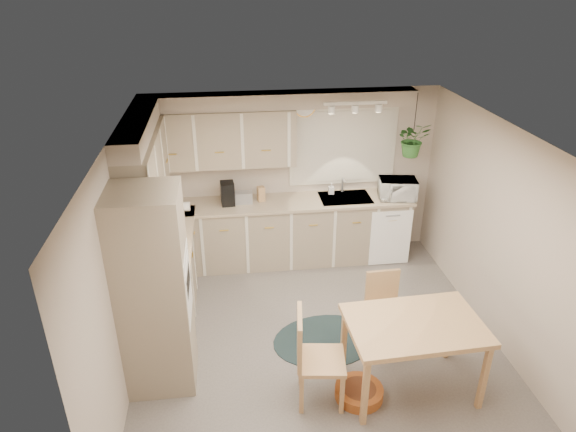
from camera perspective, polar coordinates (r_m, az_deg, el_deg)
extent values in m
plane|color=slate|center=(6.06, 3.26, -13.50)|extent=(4.20, 4.20, 0.00)
plane|color=silver|center=(4.89, 3.97, 8.73)|extent=(4.20, 4.20, 0.00)
cube|color=#B3A494|center=(7.25, 0.53, 4.59)|extent=(4.00, 0.04, 2.40)
cube|color=#B3A494|center=(3.75, 9.82, -19.50)|extent=(4.00, 0.04, 2.40)
cube|color=#B3A494|center=(5.40, -17.84, -4.75)|extent=(0.04, 4.20, 2.40)
cube|color=#B3A494|center=(6.05, 22.56, -2.12)|extent=(0.04, 4.20, 2.40)
cube|color=gray|center=(6.48, -13.14, -6.41)|extent=(0.60, 1.85, 0.90)
cube|color=gray|center=(7.27, -0.73, -1.86)|extent=(3.60, 0.60, 0.90)
cube|color=tan|center=(6.24, -13.48, -2.76)|extent=(0.64, 1.89, 0.04)
cube|color=tan|center=(7.05, -0.75, 1.48)|extent=(3.64, 0.64, 0.04)
cube|color=gray|center=(5.11, -14.65, -8.19)|extent=(0.65, 0.65, 2.10)
cube|color=white|center=(5.07, -11.04, -8.04)|extent=(0.02, 0.56, 0.58)
cube|color=gray|center=(6.00, -15.55, 5.35)|extent=(0.35, 2.00, 0.75)
cube|color=gray|center=(6.81, -7.70, 8.51)|extent=(2.00, 0.35, 0.75)
cube|color=#B3A494|center=(5.86, -16.35, 9.67)|extent=(0.30, 2.00, 0.20)
cube|color=#B3A494|center=(6.75, -0.98, 12.76)|extent=(3.60, 0.30, 0.20)
cube|color=white|center=(5.73, -13.89, -5.29)|extent=(0.52, 0.58, 0.02)
cube|color=white|center=(5.52, -14.60, -1.25)|extent=(0.40, 0.60, 0.14)
cube|color=silver|center=(7.21, 6.15, 7.69)|extent=(1.40, 0.02, 1.00)
cube|color=beige|center=(7.22, 6.13, 7.72)|extent=(1.50, 0.02, 1.10)
cube|color=#9DA0A5|center=(7.22, 6.37, 1.73)|extent=(0.70, 0.48, 0.10)
cube|color=white|center=(7.32, 11.31, -2.43)|extent=(0.58, 0.02, 0.83)
cube|color=white|center=(6.52, 7.50, 12.34)|extent=(0.80, 0.04, 0.04)
cylinder|color=#E7B251|center=(6.94, 1.86, 12.10)|extent=(0.30, 0.03, 0.30)
cube|color=tan|center=(5.36, 13.49, -14.88)|extent=(1.31, 0.90, 0.81)
cube|color=tan|center=(5.07, 3.75, -15.47)|extent=(0.53, 0.53, 1.00)
cube|color=tan|center=(5.83, 10.82, -10.46)|extent=(0.41, 0.41, 0.85)
ellipsoid|color=black|center=(6.04, 4.16, -13.56)|extent=(1.32, 1.06, 0.01)
cylinder|color=#A05520|center=(5.41, 7.89, -18.83)|extent=(0.60, 0.60, 0.11)
imported|color=white|center=(7.24, 12.07, 3.21)|extent=(0.54, 0.35, 0.34)
imported|color=white|center=(7.28, 4.81, 2.72)|extent=(0.09, 0.18, 0.08)
imported|color=#2F6829|center=(7.07, 13.66, 7.89)|extent=(0.43, 0.48, 0.37)
cube|color=black|center=(6.95, -6.73, 2.51)|extent=(0.19, 0.23, 0.31)
cube|color=#9DA0A5|center=(7.00, -5.02, 2.07)|extent=(0.26, 0.16, 0.16)
cube|color=tan|center=(7.03, -3.02, 2.47)|extent=(0.11, 0.11, 0.21)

